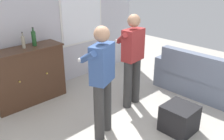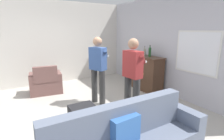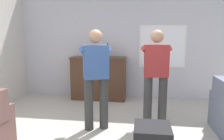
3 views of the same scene
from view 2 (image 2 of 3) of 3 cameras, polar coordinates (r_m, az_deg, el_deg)
The scene contains 10 objects.
ground at distance 4.24m, azimuth -10.15°, elevation -13.00°, with size 10.40×10.40×0.00m, color #B2ADA3.
wall_back_with_window at distance 5.32m, azimuth 17.38°, elevation 7.65°, with size 5.20×0.15×2.80m.
wall_side_left at distance 6.39m, azimuth -19.22°, elevation 8.36°, with size 0.12×5.20×2.80m, color silver.
armchair at distance 5.53m, azimuth -20.74°, elevation -4.17°, with size 0.75×0.96×0.85m.
sideboard_cabinet at distance 5.60m, azimuth 10.22°, elevation -0.74°, with size 1.36×0.49×1.06m.
bottle_wine_green at distance 5.33m, azimuth 12.23°, elevation 5.77°, with size 0.08×0.08×0.34m.
bottle_liquor_amber at distance 5.48m, azimuth 10.60°, elevation 5.76°, with size 0.06×0.06×0.29m.
ottoman at distance 3.49m, azimuth -9.29°, elevation -14.99°, with size 0.47×0.47×0.43m, color black.
person_standing_left at distance 4.32m, azimuth -4.52°, elevation 0.89°, with size 0.51×0.52×1.68m.
person_standing_right at distance 3.65m, azimuth 6.82°, elevation -1.44°, with size 0.55×0.50×1.68m.
Camera 2 is at (3.59, -1.28, 1.85)m, focal length 28.00 mm.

